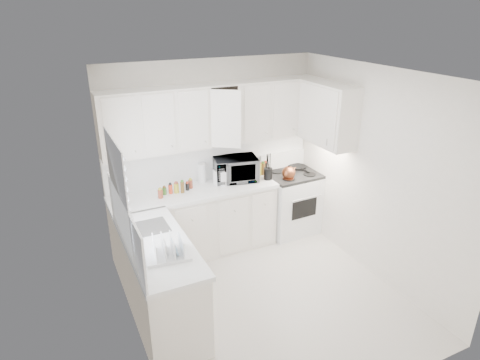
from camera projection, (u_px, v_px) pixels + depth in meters
floor at (265, 297)px, 5.01m from camera, size 3.20×3.20×0.00m
ceiling at (272, 75)px, 4.01m from camera, size 3.20×3.20×0.00m
wall_back at (212, 154)px, 5.84m from camera, size 3.00×0.00×3.00m
wall_front at (371, 279)px, 3.18m from camera, size 3.00×0.00×3.00m
wall_left at (128, 228)px, 3.91m from camera, size 0.00×3.20×3.20m
wall_right at (376, 176)px, 5.11m from camera, size 0.00×3.20×3.20m
window_blinds at (120, 189)px, 4.11m from camera, size 0.06×0.96×1.06m
lower_cabinets_back at (196, 223)px, 5.76m from camera, size 2.22×0.60×0.90m
lower_cabinets_left at (160, 283)px, 4.52m from camera, size 0.60×1.60×0.90m
countertop_back at (194, 192)px, 5.57m from camera, size 2.24×0.64×0.05m
countertop_left at (157, 245)px, 4.35m from camera, size 0.64×1.62×0.05m
backsplash_back at (213, 160)px, 5.86m from camera, size 2.98×0.02×0.55m
backsplash_left at (125, 225)px, 4.11m from camera, size 0.02×1.60×0.55m
upper_cabinets_back at (216, 144)px, 5.63m from camera, size 3.00×0.33×0.80m
upper_cabinets_right at (325, 143)px, 5.65m from camera, size 0.33×0.90×0.80m
sink at (148, 218)px, 4.58m from camera, size 0.42×0.38×0.30m
stove at (292, 194)px, 6.29m from camera, size 0.80×0.67×1.20m
tea_kettle at (289, 172)px, 5.91m from camera, size 0.26×0.23×0.22m
frying_pan at (298, 166)px, 6.35m from camera, size 0.28×0.45×0.04m
microwave at (235, 166)px, 5.82m from camera, size 0.65×0.44×0.40m
rice_cooker at (222, 175)px, 5.74m from camera, size 0.29×0.29×0.25m
paper_towel at (202, 173)px, 5.78m from camera, size 0.12×0.12×0.27m
utensil_crock at (268, 166)px, 5.84m from camera, size 0.13×0.13×0.39m
dish_rack at (167, 246)px, 4.05m from camera, size 0.47×0.37×0.24m
spice_left_0 at (157, 188)px, 5.46m from camera, size 0.06×0.06×0.13m
spice_left_1 at (165, 190)px, 5.42m from camera, size 0.06×0.06×0.13m
spice_left_2 at (169, 186)px, 5.52m from camera, size 0.06×0.06×0.13m
spice_left_3 at (176, 188)px, 5.48m from camera, size 0.06×0.06×0.13m
spice_left_4 at (179, 184)px, 5.58m from camera, size 0.06×0.06×0.13m
spice_left_5 at (187, 186)px, 5.54m from camera, size 0.06×0.06×0.13m
spice_left_6 at (190, 182)px, 5.64m from camera, size 0.06×0.06×0.13m
sauce_right_0 at (253, 168)px, 6.05m from camera, size 0.06×0.06×0.19m
sauce_right_1 at (259, 169)px, 6.03m from camera, size 0.06×0.06×0.19m
sauce_right_2 at (260, 167)px, 6.10m from camera, size 0.06×0.06×0.19m
sauce_right_3 at (265, 168)px, 6.07m from camera, size 0.06×0.06×0.19m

